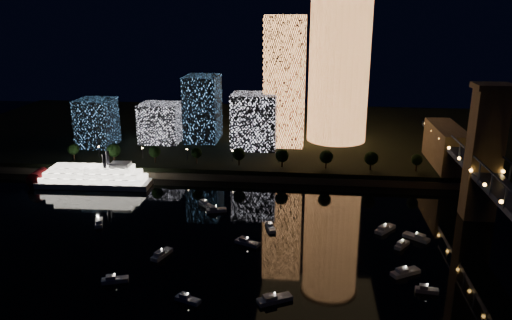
# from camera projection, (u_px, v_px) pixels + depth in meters

# --- Properties ---
(ground) EXTENTS (520.00, 520.00, 0.00)m
(ground) POSITION_uv_depth(u_px,v_px,m) (298.00, 275.00, 146.25)
(ground) COLOR black
(ground) RESTS_ON ground
(far_bank) EXTENTS (420.00, 160.00, 5.00)m
(far_bank) POSITION_uv_depth(u_px,v_px,m) (306.00, 135.00, 297.59)
(far_bank) COLOR black
(far_bank) RESTS_ON ground
(seawall) EXTENTS (420.00, 6.00, 3.00)m
(seawall) POSITION_uv_depth(u_px,v_px,m) (303.00, 179.00, 223.75)
(seawall) COLOR #6B5E4C
(seawall) RESTS_ON ground
(tower_cylindrical) EXTENTS (34.00, 34.00, 85.86)m
(tower_cylindrical) POSITION_uv_depth(u_px,v_px,m) (339.00, 61.00, 264.34)
(tower_cylindrical) COLOR #FD9A51
(tower_cylindrical) RESTS_ON far_bank
(tower_rectangular) EXTENTS (20.98, 20.98, 66.75)m
(tower_rectangular) POSITION_uv_depth(u_px,v_px,m) (285.00, 81.00, 259.09)
(tower_rectangular) COLOR #FD9A51
(tower_rectangular) RESTS_ON far_bank
(midrise_blocks) EXTENTS (103.09, 39.01, 35.29)m
(midrise_blocks) POSITION_uv_depth(u_px,v_px,m) (189.00, 117.00, 265.33)
(midrise_blocks) COLOR white
(midrise_blocks) RESTS_ON far_bank
(riverboat) EXTENTS (53.61, 13.27, 16.03)m
(riverboat) POSITION_uv_depth(u_px,v_px,m) (89.00, 177.00, 218.17)
(riverboat) COLOR silver
(riverboat) RESTS_ON ground
(motorboats) EXTENTS (118.95, 72.63, 2.78)m
(motorboats) POSITION_uv_depth(u_px,v_px,m) (274.00, 246.00, 162.15)
(motorboats) COLOR silver
(motorboats) RESTS_ON ground
(esplanade_trees) EXTENTS (165.34, 6.58, 8.79)m
(esplanade_trees) POSITION_uv_depth(u_px,v_px,m) (238.00, 154.00, 229.95)
(esplanade_trees) COLOR black
(esplanade_trees) RESTS_ON far_bank
(street_lamps) EXTENTS (132.70, 0.70, 5.65)m
(street_lamps) POSITION_uv_depth(u_px,v_px,m) (232.00, 153.00, 236.46)
(street_lamps) COLOR black
(street_lamps) RESTS_ON far_bank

